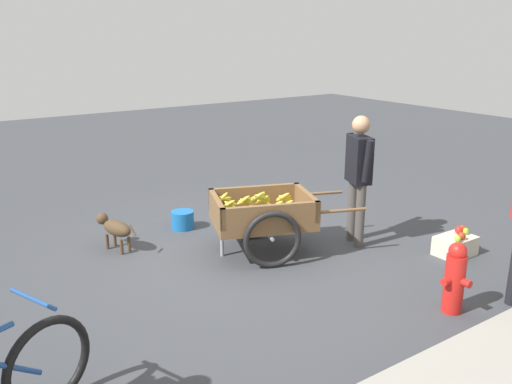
{
  "coord_description": "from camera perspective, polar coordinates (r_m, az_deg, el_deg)",
  "views": [
    {
      "loc": [
        3.11,
        4.66,
        2.44
      ],
      "look_at": [
        -0.07,
        -0.02,
        0.75
      ],
      "focal_mm": 37.65,
      "sensor_mm": 36.0,
      "label": 1
    }
  ],
  "objects": [
    {
      "name": "apple_crate",
      "position": [
        6.53,
        20.45,
        -5.24
      ],
      "size": [
        0.44,
        0.32,
        0.32
      ],
      "color": "beige",
      "rests_on": "ground"
    },
    {
      "name": "dog",
      "position": [
        6.43,
        -14.76,
        -3.68
      ],
      "size": [
        0.3,
        0.65,
        0.4
      ],
      "color": "#4C3823",
      "rests_on": "ground"
    },
    {
      "name": "ground_plane",
      "position": [
        6.11,
        -0.45,
        -6.91
      ],
      "size": [
        24.0,
        24.0,
        0.0
      ],
      "primitive_type": "plane",
      "color": "#3D3F44"
    },
    {
      "name": "plastic_bucket",
      "position": [
        6.99,
        -7.8,
        -2.94
      ],
      "size": [
        0.29,
        0.29,
        0.23
      ],
      "primitive_type": "cylinder",
      "color": "#1966B2",
      "rests_on": "ground"
    },
    {
      "name": "vendor_person",
      "position": [
        6.32,
        10.85,
        2.36
      ],
      "size": [
        0.31,
        0.56,
        1.54
      ],
      "color": "#4C4742",
      "rests_on": "ground"
    },
    {
      "name": "fruit_cart",
      "position": [
        6.09,
        0.73,
        -2.55
      ],
      "size": [
        1.81,
        1.29,
        0.73
      ],
      "color": "brown",
      "rests_on": "ground"
    },
    {
      "name": "fire_hydrant",
      "position": [
        5.17,
        20.36,
        -8.55
      ],
      "size": [
        0.25,
        0.25,
        0.67
      ],
      "color": "red",
      "rests_on": "ground"
    }
  ]
}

